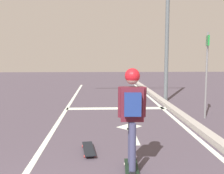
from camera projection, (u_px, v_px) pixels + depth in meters
lane_line_center at (59, 121)px, 7.99m from camera, size 0.12×20.00×0.01m
lane_line_curbside at (177, 120)px, 8.14m from camera, size 0.12×20.00×0.01m
stop_bar at (117, 108)px, 9.96m from camera, size 3.59×0.40×0.01m
lane_arrow_stem at (133, 136)px, 6.56m from camera, size 0.16×1.40×0.01m
lane_arrow_head at (129, 127)px, 7.40m from camera, size 0.71×0.71×0.01m
curb_strip at (185, 118)px, 8.14m from camera, size 0.24×24.00×0.14m
skateboard at (132, 168)px, 4.52m from camera, size 0.27×0.80×0.08m
skater at (132, 106)px, 4.39m from camera, size 0.45×0.61×1.62m
spare_skateboard at (89, 149)px, 5.46m from camera, size 0.31×0.87×0.08m
traffic_signal_mast at (138, 9)px, 11.06m from camera, size 5.21×0.34×5.34m
street_sign_post at (207, 63)px, 8.21m from camera, size 0.14×0.44×2.58m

